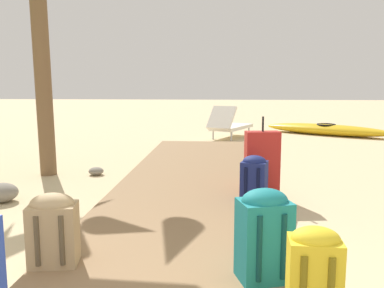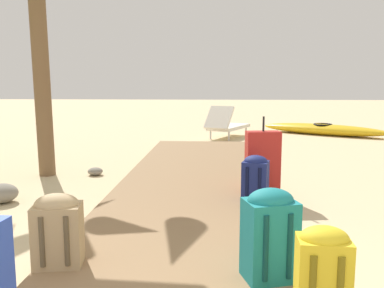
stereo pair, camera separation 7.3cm
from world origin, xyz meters
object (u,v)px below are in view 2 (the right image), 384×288
object	(u,v)px
backpack_tan	(58,228)
backpack_teal	(270,232)
backpack_navy	(255,177)
kayak	(323,129)
lounge_chair	(227,125)
suitcase_red	(263,161)
backpack_yellow	(322,277)

from	to	relation	value
backpack_tan	backpack_teal	size ratio (longest dim) A/B	0.85
backpack_navy	kayak	world-z (taller)	backpack_navy
backpack_tan	lounge_chair	xyz separation A→B (m)	(1.34, 7.50, -0.02)
suitcase_red	lounge_chair	distance (m)	5.38
suitcase_red	backpack_teal	xyz separation A→B (m)	(-0.20, -2.24, -0.04)
backpack_navy	lounge_chair	distance (m)	5.83
backpack_yellow	lounge_chair	xyz separation A→B (m)	(-0.30, 8.18, -0.04)
backpack_tan	backpack_teal	bearing A→B (deg)	-4.84
suitcase_red	backpack_tan	distance (m)	2.68
kayak	backpack_teal	bearing A→B (deg)	-106.15
backpack_tan	backpack_teal	distance (m)	1.45
backpack_teal	kayak	bearing A→B (deg)	73.85
backpack_yellow	backpack_tan	world-z (taller)	backpack_yellow
suitcase_red	backpack_yellow	world-z (taller)	suitcase_red
backpack_tan	kayak	xyz separation A→B (m)	(3.89, 8.32, -0.21)
backpack_tan	backpack_teal	xyz separation A→B (m)	(1.45, -0.12, 0.05)
backpack_yellow	backpack_tan	bearing A→B (deg)	157.43
lounge_chair	backpack_teal	bearing A→B (deg)	-89.25
backpack_navy	kayak	distance (m)	7.07
backpack_tan	lounge_chair	distance (m)	7.61
backpack_teal	lounge_chair	world-z (taller)	lounge_chair
backpack_teal	kayak	world-z (taller)	backpack_teal
backpack_tan	lounge_chair	size ratio (longest dim) A/B	0.31
kayak	backpack_tan	bearing A→B (deg)	-115.06
backpack_tan	backpack_navy	world-z (taller)	backpack_tan
backpack_yellow	lounge_chair	distance (m)	8.18
backpack_yellow	suitcase_red	bearing A→B (deg)	89.99
backpack_tan	backpack_yellow	bearing A→B (deg)	-22.57
suitcase_red	lounge_chair	size ratio (longest dim) A/B	0.54
suitcase_red	kayak	size ratio (longest dim) A/B	0.28
backpack_navy	kayak	xyz separation A→B (m)	(2.37, 6.66, -0.20)
backpack_yellow	backpack_teal	world-z (taller)	backpack_teal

